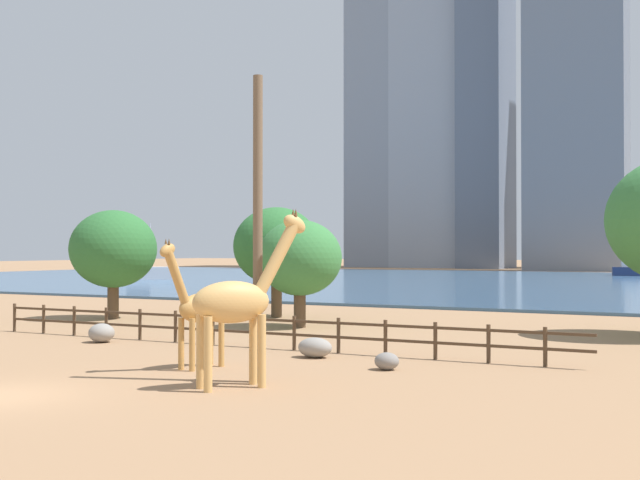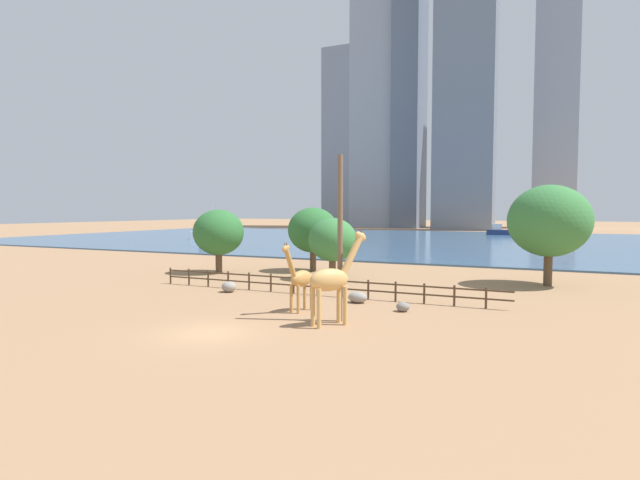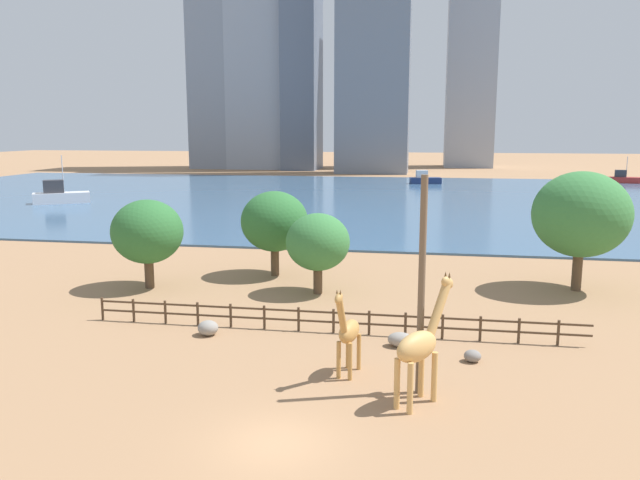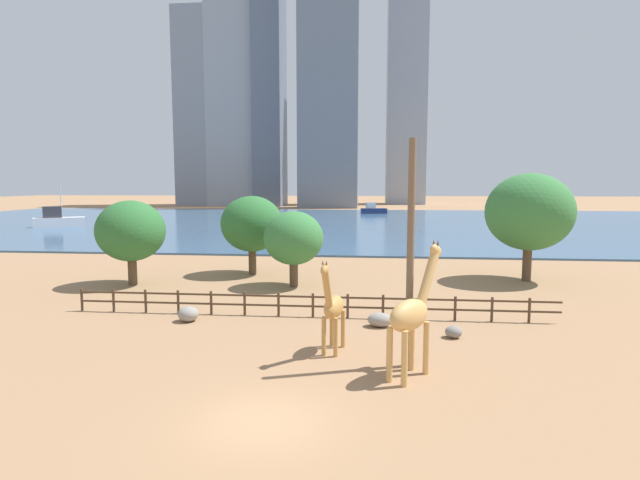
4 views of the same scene
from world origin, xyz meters
name	(u,v)px [view 1 (image 1 of 4)]	position (x,y,z in m)	size (l,w,h in m)	color
ground_plane	(572,283)	(0.00, 80.00, 0.00)	(400.00, 400.00, 0.00)	#9E7551
harbor_water	(567,283)	(0.00, 77.00, 0.10)	(180.00, 86.00, 0.20)	#3D6084
giraffe_tall	(238,301)	(4.74, 4.08, 2.38)	(2.51, 3.21, 5.00)	tan
giraffe_companion	(198,308)	(1.64, 6.43, 1.96)	(1.06, 2.75, 4.17)	#C18C47
utility_pole	(258,228)	(4.73, 5.11, 4.44)	(0.28, 0.28, 8.87)	brown
boulder_near_fence	(387,361)	(7.12, 9.00, 0.28)	(0.79, 0.74, 0.56)	gray
boulder_by_pole	(315,348)	(3.74, 10.49, 0.36)	(1.26, 0.95, 0.71)	gray
boulder_small	(102,333)	(-6.23, 10.50, 0.39)	(1.08, 1.04, 0.78)	gray
enclosure_fence	(241,327)	(-0.36, 12.00, 0.76)	(26.12, 0.14, 1.30)	#4C3826
tree_left_large	(113,249)	(-13.57, 19.27, 3.84)	(4.76, 4.76, 6.01)	brown
tree_center_broad	(300,258)	(-2.07, 19.80, 3.40)	(4.15, 4.15, 5.29)	brown
tree_left_small	(277,246)	(-6.07, 24.28, 4.00)	(4.88, 4.88, 6.22)	brown
boat_sailboat	(145,270)	(-47.14, 61.90, 1.33)	(7.84, 6.39, 6.81)	silver
boat_tug	(634,269)	(4.03, 103.95, 1.09)	(6.25, 3.24, 2.62)	navy
skyline_block_central	(486,70)	(-29.01, 146.79, 40.79)	(8.93, 13.87, 81.59)	slate
skyline_tower_glass	(394,125)	(-50.92, 150.48, 31.50)	(17.72, 15.02, 63.00)	gray
skyline_block_left	(439,82)	(-40.22, 149.96, 39.91)	(17.81, 14.27, 79.82)	#939EAD
skyline_block_right	(576,22)	(-9.15, 135.21, 45.23)	(17.52, 9.62, 90.45)	slate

